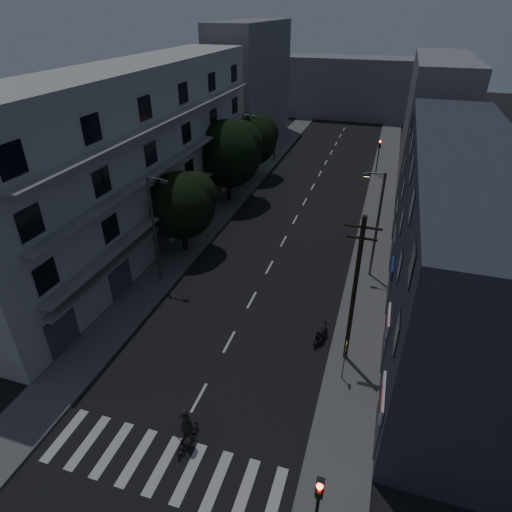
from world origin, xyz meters
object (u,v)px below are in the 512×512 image
Objects in this scene: traffic_signal_near at (318,501)px; bus_stop_sign at (345,354)px; motorcycle at (321,335)px; cyclist at (187,432)px; utility_pole at (354,290)px.

traffic_signal_near is 1.62× the size of bus_stop_sign.
traffic_signal_near reaches higher than motorcycle.
traffic_signal_near is at bearing -18.14° from cyclist.
utility_pole is 3.80× the size of cyclist.
bus_stop_sign is at bearing -88.64° from utility_pole.
utility_pole is 5.16× the size of motorcycle.
motorcycle is (-1.63, 1.08, -4.41)m from utility_pole.
utility_pole is at bearing 55.74° from cyclist.
utility_pole is 10.83m from cyclist.
cyclist is (-6.40, 2.68, -2.30)m from traffic_signal_near.
motorcycle is at bearing 146.56° from utility_pole.
traffic_signal_near is at bearing -89.42° from utility_pole.
utility_pole is 3.44m from bus_stop_sign.
utility_pole is 4.83m from motorcycle.
cyclist is (-6.33, -6.11, -1.09)m from bus_stop_sign.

